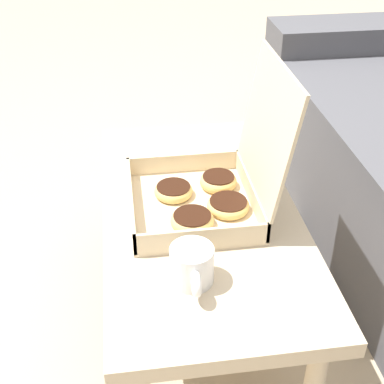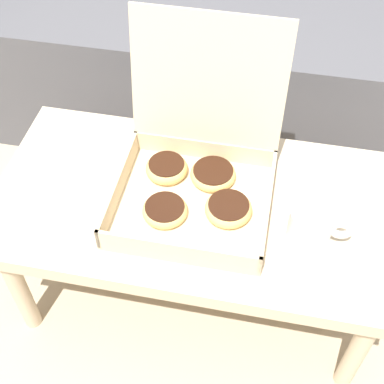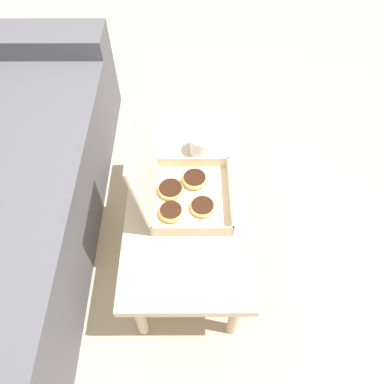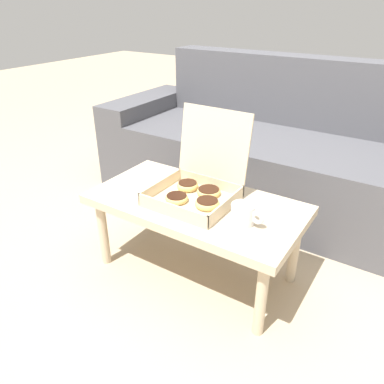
# 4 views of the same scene
# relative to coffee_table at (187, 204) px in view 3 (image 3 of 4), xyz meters

# --- Properties ---
(ground_plane) EXTENTS (12.00, 12.00, 0.00)m
(ground_plane) POSITION_rel_coffee_table_xyz_m (0.00, 0.10, -0.35)
(ground_plane) COLOR tan
(coffee_table) EXTENTS (0.95, 0.49, 0.39)m
(coffee_table) POSITION_rel_coffee_table_xyz_m (0.00, 0.00, 0.00)
(coffee_table) COLOR #C6B293
(coffee_table) RESTS_ON ground_plane
(pastry_box) EXTENTS (0.35, 0.37, 0.37)m
(pastry_box) POSITION_rel_coffee_table_xyz_m (-0.01, 0.03, 0.11)
(pastry_box) COLOR beige
(pastry_box) RESTS_ON coffee_table
(coffee_mug) EXTENTS (0.14, 0.09, 0.09)m
(coffee_mug) POSITION_rel_coffee_table_xyz_m (0.26, -0.06, 0.09)
(coffee_mug) COLOR white
(coffee_mug) RESTS_ON coffee_table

